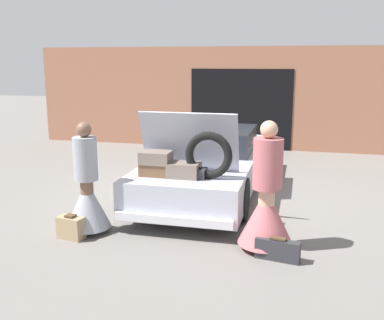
{
  "coord_description": "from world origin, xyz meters",
  "views": [
    {
      "loc": [
        1.64,
        -8.0,
        2.42
      ],
      "look_at": [
        0.0,
        -1.3,
        0.89
      ],
      "focal_mm": 42.0,
      "sensor_mm": 36.0,
      "label": 1
    }
  ],
  "objects_px": {
    "person_left": "(87,194)",
    "suitcase_beside_left_person": "(71,227)",
    "car": "(208,163)",
    "suitcase_beside_right_person": "(277,250)",
    "person_right": "(266,205)"
  },
  "relations": [
    {
      "from": "person_left",
      "to": "suitcase_beside_left_person",
      "type": "height_order",
      "value": "person_left"
    },
    {
      "from": "car",
      "to": "person_left",
      "type": "relative_size",
      "value": 3.0
    },
    {
      "from": "suitcase_beside_left_person",
      "to": "suitcase_beside_right_person",
      "type": "distance_m",
      "value": 2.83
    },
    {
      "from": "car",
      "to": "suitcase_beside_right_person",
      "type": "xyz_separation_m",
      "value": [
        1.44,
        -2.7,
        -0.42
      ]
    },
    {
      "from": "person_left",
      "to": "suitcase_beside_left_person",
      "type": "relative_size",
      "value": 3.97
    },
    {
      "from": "car",
      "to": "person_left",
      "type": "height_order",
      "value": "car"
    },
    {
      "from": "person_left",
      "to": "suitcase_beside_right_person",
      "type": "bearing_deg",
      "value": 88.94
    },
    {
      "from": "car",
      "to": "person_right",
      "type": "xyz_separation_m",
      "value": [
        1.26,
        -2.4,
        0.05
      ]
    },
    {
      "from": "suitcase_beside_left_person",
      "to": "person_left",
      "type": "bearing_deg",
      "value": 66.3
    },
    {
      "from": "car",
      "to": "suitcase_beside_right_person",
      "type": "height_order",
      "value": "car"
    },
    {
      "from": "car",
      "to": "suitcase_beside_left_person",
      "type": "height_order",
      "value": "car"
    },
    {
      "from": "suitcase_beside_right_person",
      "to": "person_left",
      "type": "bearing_deg",
      "value": 173.5
    },
    {
      "from": "person_right",
      "to": "suitcase_beside_left_person",
      "type": "relative_size",
      "value": 4.22
    },
    {
      "from": "suitcase_beside_right_person",
      "to": "person_right",
      "type": "bearing_deg",
      "value": 120.19
    },
    {
      "from": "suitcase_beside_left_person",
      "to": "suitcase_beside_right_person",
      "type": "bearing_deg",
      "value": -0.49
    }
  ]
}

